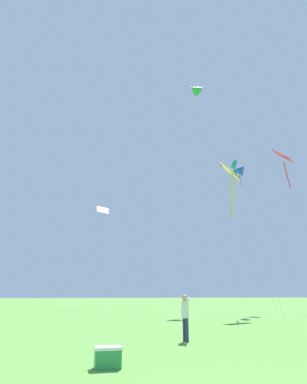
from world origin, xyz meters
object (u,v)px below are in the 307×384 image
kite_yellow_diamond (231,183)px  person_foreground_watcher (185,313)px  kite_teal_box (235,170)px  kite_green_small (195,90)px  kite_pink_low (103,216)px  kite_red_high (285,164)px  picnic_cooler (108,357)px  kite_blue_delta (238,170)px

kite_yellow_diamond → person_foreground_watcher: (-8.73, -12.53, -9.57)m
kite_teal_box → kite_green_small: bearing=94.6°
kite_pink_low → kite_teal_box: bearing=-54.6°
kite_red_high → picnic_cooler: bearing=-149.5°
kite_yellow_diamond → kite_green_small: kite_green_small is taller
kite_green_small → person_foreground_watcher: size_ratio=18.55×
kite_teal_box → kite_red_high: kite_teal_box is taller
kite_blue_delta → person_foreground_watcher: bearing=-124.7°
kite_yellow_diamond → kite_red_high: bearing=-104.2°
kite_pink_low → kite_blue_delta: (13.04, -13.00, 2.95)m
kite_red_high → person_foreground_watcher: bearing=-164.5°
kite_teal_box → person_foreground_watcher: 23.57m
kite_blue_delta → picnic_cooler: (-16.41, -22.89, -14.22)m
kite_teal_box → kite_pink_low: (-11.12, 15.65, -1.80)m
kite_teal_box → kite_pink_low: size_ratio=1.10×
kite_red_high → picnic_cooler: (-9.11, -5.37, -7.50)m
kite_pink_low → picnic_cooler: 37.77m
kite_blue_delta → picnic_cooler: 31.55m
kite_pink_low → person_foreground_watcher: 33.88m
kite_teal_box → kite_red_high: bearing=-109.9°
kite_red_high → kite_green_small: bearing=78.2°
kite_yellow_diamond → kite_green_small: bearing=80.5°
kite_red_high → kite_pink_low: (-5.75, 30.53, 3.76)m
kite_red_high → picnic_cooler: 12.97m
kite_pink_low → picnic_cooler: kite_pink_low is taller
kite_pink_low → kite_blue_delta: bearing=-44.9°
kite_pink_low → kite_green_small: bearing=-36.5°
kite_yellow_diamond → kite_teal_box: bearing=56.7°
kite_yellow_diamond → person_foreground_watcher: 18.02m
person_foreground_watcher → kite_teal_box: bearing=55.5°
picnic_cooler → kite_yellow_diamond: bearing=53.9°
kite_blue_delta → person_foreground_watcher: (-13.28, -19.18, -13.52)m
person_foreground_watcher → kite_blue_delta: bearing=55.3°
kite_teal_box → person_foreground_watcher: size_ratio=9.34×
kite_pink_low → picnic_cooler: size_ratio=21.61×
kite_pink_low → kite_green_small: size_ratio=0.46×
kite_red_high → person_foreground_watcher: (-5.99, -1.66, -6.81)m
kite_green_small → picnic_cooler: (-13.86, -28.13, -27.22)m
picnic_cooler → kite_teal_box: bearing=54.4°
kite_green_small → kite_blue_delta: size_ratio=1.88×
kite_yellow_diamond → kite_pink_low: 21.44m
kite_yellow_diamond → kite_green_small: size_ratio=0.44×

